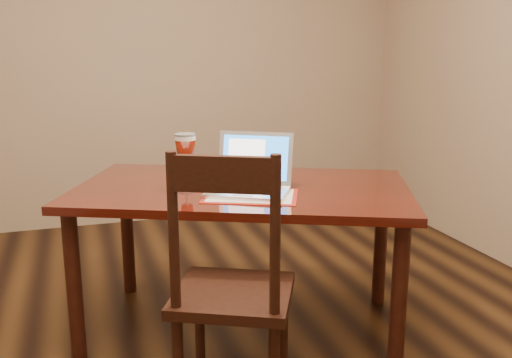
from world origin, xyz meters
name	(u,v)px	position (x,y,z in m)	size (l,w,h in m)	color
dining_table	(241,202)	(0.34, 0.49, 0.67)	(1.82, 1.47, 1.02)	#450F09
dining_chair	(231,290)	(0.13, -0.11, 0.50)	(0.59, 0.58, 1.06)	black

